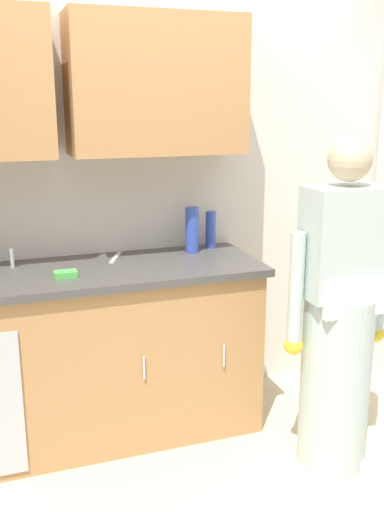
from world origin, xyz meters
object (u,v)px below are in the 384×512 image
Objects in this scene: person_at_sink at (338,333)px; sponge at (66,274)px; bottle_water_tall at (192,230)px; bottle_dish_liquid at (211,230)px; knife_on_counter at (116,257)px.

person_at_sink is 1.35m from sponge.
person_at_sink is 6.25× the size of bottle_water_tall.
bottle_water_tall is 1.21× the size of bottle_dish_liquid.
bottle_dish_liquid is at bearing 111.19° from person_at_sink.
knife_on_counter is at bearing 176.39° from bottle_water_tall.
bottle_water_tall reaches higher than knife_on_counter.
bottle_dish_liquid is 1.95× the size of sponge.
person_at_sink is 14.73× the size of sponge.
bottle_water_tall is at bearing -69.96° from knife_on_counter.
bottle_water_tall is (-0.47, 0.79, 0.38)m from person_at_sink.
sponge is at bearing -160.10° from bottle_dish_liquid.
sponge is (-0.74, -0.25, -0.11)m from bottle_water_tall.
knife_on_counter is 0.41m from sponge.
bottle_dish_liquid reaches higher than sponge.
bottle_water_tall is 1.08× the size of knife_on_counter.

